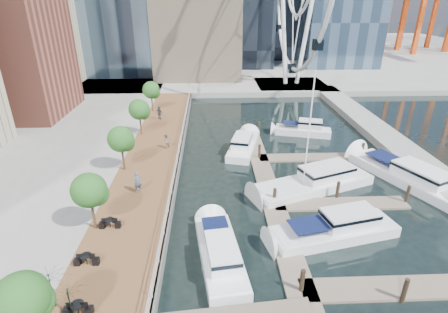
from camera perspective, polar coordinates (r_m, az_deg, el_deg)
name	(u,v)px	position (r m, az deg, el deg)	size (l,w,h in m)	color
ground	(250,271)	(25.10, 4.28, -18.16)	(520.00, 520.00, 0.00)	black
boardwalk	(150,169)	(37.72, -11.97, -1.96)	(6.00, 60.00, 1.00)	brown
seawall	(179,168)	(37.32, -7.43, -1.90)	(0.25, 60.00, 1.00)	#595954
land_far	(217,52)	(121.45, -1.16, 16.74)	(200.00, 114.00, 1.00)	gray
breakwater	(396,146)	(47.39, 26.25, 1.54)	(4.00, 60.00, 1.00)	gray
pier	(291,86)	(74.07, 10.84, 11.26)	(14.00, 12.00, 1.00)	gray
railing	(177,159)	(36.89, -7.67, -0.48)	(0.10, 60.00, 1.05)	white
floating_docks	(323,189)	(34.38, 15.82, -5.17)	(16.00, 34.00, 2.60)	#6D6051
street_trees	(121,139)	(35.82, -16.53, 2.72)	(2.60, 42.60, 4.60)	#3F2B1C
cafe_tables	(83,282)	(23.91, -22.09, -18.49)	(2.50, 13.70, 0.74)	black
yacht_foreground	(333,237)	(29.20, 17.39, -12.37)	(2.91, 10.85, 2.15)	silver
pedestrian_near	(138,182)	(32.14, -13.91, -4.08)	(0.72, 0.47, 1.98)	#454C5C
pedestrian_mid	(166,141)	(40.90, -9.48, 2.49)	(0.85, 0.66, 1.74)	#86715C
pedestrian_far	(159,113)	(51.06, -10.49, 7.01)	(1.13, 0.47, 1.92)	#31333D
moored_yachts	(318,191)	(34.99, 15.06, -5.45)	(25.50, 38.23, 11.50)	silver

